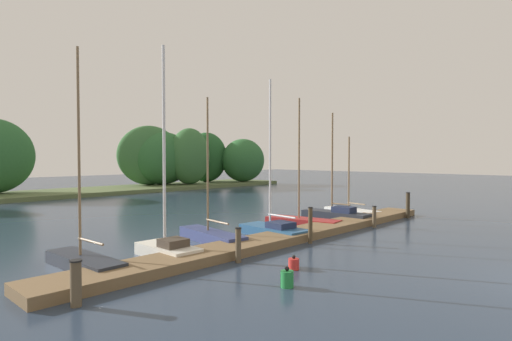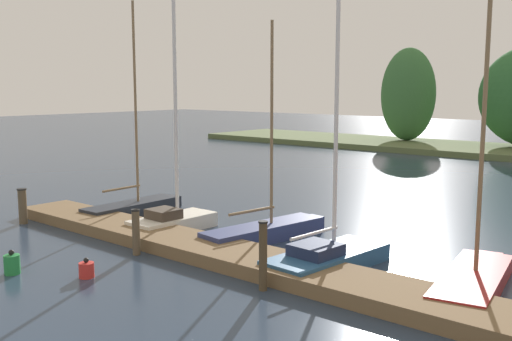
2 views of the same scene
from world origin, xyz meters
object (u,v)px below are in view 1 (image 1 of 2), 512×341
sailboat_2 (209,234)px  sailboat_3 (273,228)px  mooring_piling_0 (76,283)px  sailboat_6 (350,210)px  sailboat_0 (82,259)px  sailboat_5 (335,214)px  sailboat_4 (301,220)px  sailboat_1 (167,245)px  mooring_piling_1 (238,245)px  mooring_piling_4 (408,205)px  channel_buoy_1 (287,279)px  mooring_piling_3 (374,217)px  mooring_piling_2 (310,225)px  channel_buoy_0 (294,264)px

sailboat_2 → sailboat_3: bearing=-103.3°
sailboat_3 → mooring_piling_0: size_ratio=6.31×
sailboat_6 → sailboat_0: bearing=102.3°
sailboat_3 → sailboat_5: 6.15m
sailboat_4 → mooring_piling_0: bearing=93.5°
sailboat_1 → sailboat_4: 9.28m
mooring_piling_1 → mooring_piling_4: size_ratio=0.79×
channel_buoy_1 → mooring_piling_4: bearing=11.3°
mooring_piling_0 → mooring_piling_3: bearing=0.5°
sailboat_4 → mooring_piling_2: 4.80m
mooring_piling_0 → sailboat_0: bearing=64.2°
sailboat_6 → channel_buoy_1: (-14.67, -6.61, -0.01)m
sailboat_5 → channel_buoy_1: sailboat_5 is taller
mooring_piling_2 → channel_buoy_1: (-5.38, -3.07, -0.55)m
sailboat_4 → sailboat_5: (2.81, -0.39, 0.07)m
sailboat_6 → mooring_piling_3: sailboat_6 is taller
sailboat_1 → mooring_piling_0: sailboat_1 is taller
sailboat_5 → mooring_piling_3: sailboat_5 is taller
mooring_piling_1 → sailboat_2: bearing=64.8°
sailboat_6 → mooring_piling_0: size_ratio=4.31×
sailboat_5 → mooring_piling_4: bearing=-127.5°
sailboat_2 → mooring_piling_4: sailboat_2 is taller
sailboat_6 → mooring_piling_1: bearing=115.9°
sailboat_4 → mooring_piling_1: sailboat_4 is taller
sailboat_1 → sailboat_3: size_ratio=1.06×
mooring_piling_0 → channel_buoy_1: mooring_piling_0 is taller
sailboat_3 → mooring_piling_0: sailboat_3 is taller
sailboat_2 → sailboat_5: bearing=-86.1°
sailboat_3 → mooring_piling_0: 10.74m
sailboat_3 → sailboat_6: (9.08, 1.18, -0.11)m
sailboat_1 → mooring_piling_0: bearing=121.7°
sailboat_1 → channel_buoy_1: bearing=-175.4°
channel_buoy_1 → sailboat_3: bearing=44.2°
mooring_piling_2 → sailboat_1: bearing=156.7°
mooring_piling_3 → mooring_piling_0: bearing=-179.5°
channel_buoy_0 → channel_buoy_1: (-1.61, -1.02, 0.05)m
sailboat_5 → channel_buoy_1: size_ratio=10.52×
mooring_piling_1 → mooring_piling_3: mooring_piling_1 is taller
mooring_piling_0 → channel_buoy_1: 5.64m
mooring_piling_0 → mooring_piling_2: bearing=1.1°
channel_buoy_0 → channel_buoy_1: channel_buoy_1 is taller
mooring_piling_0 → mooring_piling_1: mooring_piling_1 is taller
mooring_piling_3 → channel_buoy_0: size_ratio=2.35×
mooring_piling_2 → channel_buoy_1: mooring_piling_2 is taller
mooring_piling_3 → sailboat_0: bearing=167.1°
channel_buoy_0 → sailboat_0: bearing=132.6°
sailboat_4 → sailboat_0: bearing=79.7°
mooring_piling_2 → channel_buoy_1: bearing=-150.3°
mooring_piling_0 → channel_buoy_0: (6.45, -1.85, -0.40)m
sailboat_0 → sailboat_4: bearing=-92.1°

